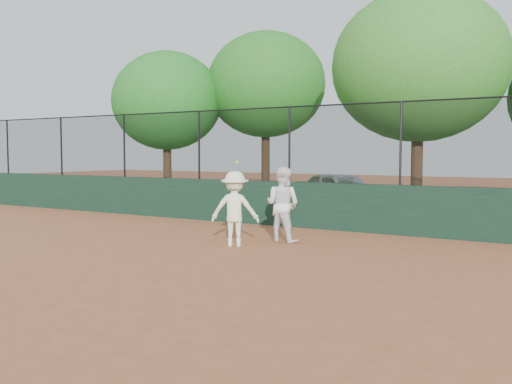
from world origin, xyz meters
The scene contains 10 objects.
ground centered at (0.00, 0.00, 0.00)m, with size 80.00×80.00×0.00m, color #A55935.
back_wall centered at (0.00, 6.00, 0.60)m, with size 26.00×0.20×1.20m, color #163121.
grass_strip centered at (0.00, 12.00, 0.00)m, with size 36.00×12.00×0.01m, color #375A1C.
parked_car centered at (-0.70, 10.00, 0.68)m, with size 1.60×3.97×1.35m, color silver.
player_second centered at (0.61, 3.63, 0.83)m, with size 0.81×0.63×1.66m, color white.
player_main centered at (0.03, 2.59, 0.79)m, with size 1.17×0.94×1.81m.
fence_assembly centered at (-0.03, 6.00, 2.24)m, with size 26.00×0.06×2.00m.
tree_0 centered at (-9.01, 11.03, 4.11)m, with size 4.74×4.30×6.17m.
tree_1 centered at (-5.50, 13.20, 4.77)m, with size 5.06×4.60×6.97m.
tree_2 centered at (1.62, 10.50, 4.65)m, with size 5.47×4.97×7.02m.
Camera 1 is at (6.69, -7.36, 1.99)m, focal length 40.00 mm.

